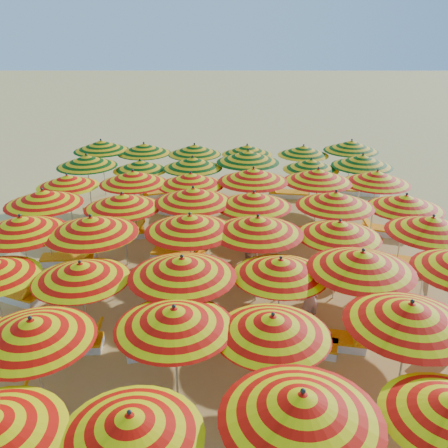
{
  "coord_description": "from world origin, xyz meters",
  "views": [
    {
      "loc": [
        0.04,
        -13.15,
        7.36
      ],
      "look_at": [
        0.0,
        0.5,
        1.6
      ],
      "focal_mm": 40.0,
      "sensor_mm": 36.0,
      "label": 1
    }
  ],
  "objects_px": {
    "umbrella_31": "(133,177)",
    "umbrella_36": "(87,161)",
    "umbrella_32": "(191,179)",
    "umbrella_15": "(280,267)",
    "umbrella_2": "(130,425)",
    "umbrella_8": "(174,318)",
    "umbrella_16": "(362,261)",
    "lounger_10": "(70,258)",
    "umbrella_35": "(377,177)",
    "lounger_20": "(260,209)",
    "lounger_22": "(184,192)",
    "umbrella_44": "(194,149)",
    "umbrella_34": "(318,175)",
    "lounger_16": "(298,233)",
    "lounger_24": "(358,191)",
    "lounger_9": "(15,294)",
    "lounger_17": "(384,231)",
    "umbrella_20": "(190,223)",
    "umbrella_26": "(193,195)",
    "umbrella_42": "(101,146)",
    "umbrella_39": "(248,156)",
    "umbrella_30": "(67,181)",
    "lounger_18": "(107,210)",
    "lounger_11": "(179,255)",
    "lounger_15": "(209,234)",
    "beachgoer_b": "(252,233)",
    "umbrella_45": "(247,150)",
    "umbrella_33": "(253,175)",
    "umbrella_40": "(311,165)",
    "lounger_19": "(181,211)",
    "lounger_14": "(122,234)",
    "beachgoer_a": "(310,298)",
    "umbrella_18": "(21,225)",
    "umbrella_47": "(351,146)",
    "umbrella_22": "(339,229)",
    "lounger_13": "(55,232)",
    "umbrella_38": "(192,163)",
    "lounger_5": "(164,344)",
    "umbrella_37": "(140,165)",
    "lounger_4": "(68,343)",
    "lounger_12": "(418,264)",
    "lounger_7": "(331,339)",
    "umbrella_7": "(32,330)",
    "umbrella_19": "(91,225)",
    "umbrella_27": "(254,199)",
    "umbrella_29": "(406,202)",
    "umbrella_10": "(410,314)",
    "lounger_21": "(158,194)",
    "lounger_6": "(299,343)",
    "umbrella_9": "(272,325)",
    "umbrella_23": "(432,225)"
  },
  "relations": [
    {
      "from": "umbrella_15",
      "to": "umbrella_44",
      "type": "xyz_separation_m",
      "value": [
        -2.55,
        10.53,
        0.03
      ]
    },
    {
      "from": "lounger_20",
      "to": "lounger_22",
      "type": "height_order",
      "value": "same"
    },
    {
      "from": "umbrella_32",
      "to": "lounger_5",
      "type": "relative_size",
      "value": 1.42
    },
    {
      "from": "umbrella_29",
      "to": "umbrella_10",
      "type": "bearing_deg",
      "value": -107.87
    },
    {
      "from": "lounger_11",
      "to": "lounger_24",
      "type": "height_order",
      "value": "same"
    },
    {
      "from": "umbrella_39",
      "to": "beachgoer_b",
      "type": "height_order",
      "value": "umbrella_39"
    },
    {
      "from": "umbrella_42",
      "to": "lounger_14",
      "type": "distance_m",
      "value": 5.29
    },
    {
      "from": "lounger_4",
      "to": "lounger_12",
      "type": "relative_size",
      "value": 0.97
    },
    {
      "from": "umbrella_42",
      "to": "umbrella_39",
      "type": "bearing_deg",
      "value": -18.42
    },
    {
      "from": "umbrella_16",
      "to": "lounger_10",
      "type": "distance_m",
      "value": 9.34
    },
    {
      "from": "umbrella_26",
      "to": "lounger_21",
      "type": "xyz_separation_m",
      "value": [
        -1.96,
        6.1,
        -2.1
      ]
    },
    {
      "from": "umbrella_34",
      "to": "lounger_16",
      "type": "xyz_separation_m",
      "value": [
        -0.6,
        -0.12,
        -2.09
      ]
    },
    {
      "from": "lounger_18",
      "to": "lounger_19",
      "type": "height_order",
      "value": "same"
    },
    {
      "from": "umbrella_18",
      "to": "umbrella_47",
      "type": "bearing_deg",
      "value": 39.56
    },
    {
      "from": "umbrella_16",
      "to": "lounger_16",
      "type": "xyz_separation_m",
      "value": [
        -0.46,
        6.37,
        -2.13
      ]
    },
    {
      "from": "lounger_7",
      "to": "lounger_17",
      "type": "height_order",
      "value": "same"
    },
    {
      "from": "lounger_15",
      "to": "beachgoer_b",
      "type": "bearing_deg",
      "value": -32.45
    },
    {
      "from": "umbrella_2",
      "to": "umbrella_8",
      "type": "distance_m",
      "value": 2.52
    },
    {
      "from": "umbrella_42",
      "to": "umbrella_45",
      "type": "distance_m",
      "value": 6.21
    },
    {
      "from": "umbrella_15",
      "to": "lounger_18",
      "type": "distance_m",
      "value": 10.55
    },
    {
      "from": "umbrella_31",
      "to": "lounger_11",
      "type": "xyz_separation_m",
      "value": [
        1.69,
        -1.91,
        -2.03
      ]
    },
    {
      "from": "lounger_13",
      "to": "lounger_19",
      "type": "relative_size",
      "value": 1.0
    },
    {
      "from": "umbrella_31",
      "to": "lounger_21",
      "type": "bearing_deg",
      "value": 86.69
    },
    {
      "from": "umbrella_8",
      "to": "lounger_24",
      "type": "xyz_separation_m",
      "value": [
        6.82,
        12.98,
        -1.98
      ]
    },
    {
      "from": "umbrella_29",
      "to": "lounger_21",
      "type": "relative_size",
      "value": 1.67
    },
    {
      "from": "lounger_9",
      "to": "lounger_17",
      "type": "distance_m",
      "value": 12.42
    },
    {
      "from": "umbrella_35",
      "to": "lounger_10",
      "type": "bearing_deg",
      "value": -167.79
    },
    {
      "from": "umbrella_8",
      "to": "umbrella_16",
      "type": "height_order",
      "value": "umbrella_16"
    },
    {
      "from": "umbrella_19",
      "to": "umbrella_30",
      "type": "height_order",
      "value": "umbrella_19"
    },
    {
      "from": "umbrella_45",
      "to": "lounger_11",
      "type": "height_order",
      "value": "umbrella_45"
    },
    {
      "from": "umbrella_15",
      "to": "lounger_9",
      "type": "distance_m",
      "value": 7.64
    },
    {
      "from": "umbrella_30",
      "to": "umbrella_32",
      "type": "height_order",
      "value": "umbrella_32"
    },
    {
      "from": "umbrella_20",
      "to": "umbrella_26",
      "type": "height_order",
      "value": "umbrella_20"
    },
    {
      "from": "umbrella_8",
      "to": "beachgoer_a",
      "type": "distance_m",
      "value": 4.62
    },
    {
      "from": "umbrella_23",
      "to": "lounger_4",
      "type": "height_order",
      "value": "umbrella_23"
    },
    {
      "from": "umbrella_31",
      "to": "umbrella_36",
      "type": "xyz_separation_m",
      "value": [
        -2.15,
        2.15,
        -0.02
      ]
    },
    {
      "from": "lounger_18",
      "to": "umbrella_44",
      "type": "bearing_deg",
      "value": 11.29
    },
    {
      "from": "umbrella_38",
      "to": "umbrella_40",
      "type": "relative_size",
      "value": 1.25
    },
    {
      "from": "umbrella_7",
      "to": "umbrella_44",
      "type": "height_order",
      "value": "umbrella_7"
    },
    {
      "from": "umbrella_22",
      "to": "umbrella_18",
      "type": "bearing_deg",
      "value": -179.27
    },
    {
      "from": "umbrella_27",
      "to": "lounger_13",
      "type": "relative_size",
      "value": 1.35
    },
    {
      "from": "umbrella_40",
      "to": "lounger_16",
      "type": "height_order",
      "value": "umbrella_40"
    },
    {
      "from": "umbrella_30",
      "to": "umbrella_35",
      "type": "xyz_separation_m",
      "value": [
        10.73,
        -0.13,
        0.17
      ]
    },
    {
      "from": "umbrella_30",
      "to": "umbrella_37",
      "type": "relative_size",
      "value": 0.9
    },
    {
      "from": "umbrella_39",
      "to": "umbrella_9",
      "type": "bearing_deg",
      "value": -90.01
    },
    {
      "from": "umbrella_32",
      "to": "umbrella_15",
      "type": "bearing_deg",
      "value": -68.75
    },
    {
      "from": "umbrella_22",
      "to": "lounger_6",
      "type": "bearing_deg",
      "value": -118.9
    },
    {
      "from": "lounger_10",
      "to": "umbrella_45",
      "type": "bearing_deg",
      "value": 42.78
    },
    {
      "from": "umbrella_33",
      "to": "umbrella_40",
      "type": "xyz_separation_m",
      "value": [
        2.34,
        2.17,
        -0.25
      ]
    },
    {
      "from": "lounger_9",
      "to": "lounger_14",
      "type": "height_order",
      "value": "same"
    }
  ]
}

